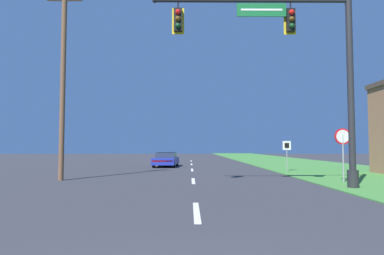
{
  "coord_description": "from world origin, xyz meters",
  "views": [
    {
      "loc": [
        -0.18,
        -2.9,
        1.67
      ],
      "look_at": [
        0.0,
        23.44,
        3.17
      ],
      "focal_mm": 32.0,
      "sensor_mm": 36.0,
      "label": 1
    }
  ],
  "objects": [
    {
      "name": "road_center_line",
      "position": [
        0.0,
        22.0,
        0.01
      ],
      "size": [
        0.16,
        34.8,
        0.01
      ],
      "color": "silver",
      "rests_on": "ground"
    },
    {
      "name": "grass_verge_right",
      "position": [
        10.5,
        30.0,
        0.02
      ],
      "size": [
        10.0,
        110.0,
        0.04
      ],
      "color": "#428438",
      "rests_on": "ground"
    },
    {
      "name": "utility_pole_near",
      "position": [
        -6.63,
        14.34,
        5.24
      ],
      "size": [
        1.8,
        0.26,
        10.16
      ],
      "color": "brown",
      "rests_on": "ground"
    },
    {
      "name": "route_sign_post",
      "position": [
        6.37,
        20.12,
        1.53
      ],
      "size": [
        0.55,
        0.06,
        2.03
      ],
      "color": "gray",
      "rests_on": "grass_verge_right"
    },
    {
      "name": "car_ahead",
      "position": [
        -2.19,
        26.25,
        0.6
      ],
      "size": [
        2.08,
        4.52,
        1.19
      ],
      "color": "black",
      "rests_on": "ground"
    },
    {
      "name": "stop_sign",
      "position": [
        6.97,
        13.01,
        1.86
      ],
      "size": [
        0.76,
        0.07,
        2.5
      ],
      "color": "gray",
      "rests_on": "grass_verge_right"
    },
    {
      "name": "signal_mast",
      "position": [
        4.53,
        10.89,
        5.18
      ],
      "size": [
        8.35,
        0.47,
        8.56
      ],
      "color": "#232326",
      "rests_on": "grass_verge_right"
    }
  ]
}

